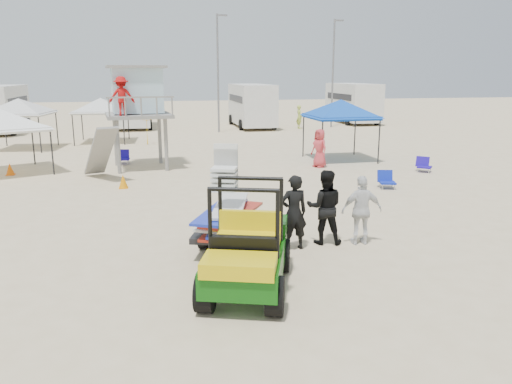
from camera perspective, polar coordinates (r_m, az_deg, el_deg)
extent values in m
plane|color=beige|center=(9.40, 0.92, -12.08)|extent=(140.00, 140.00, 0.00)
cube|color=#0C4B0B|center=(9.54, -1.00, -7.74)|extent=(2.16, 3.02, 0.48)
cube|color=#D6B80B|center=(9.44, -1.00, -6.07)|extent=(1.43, 1.13, 0.26)
cylinder|color=black|center=(8.65, -3.68, -11.88)|extent=(0.51, 0.76, 0.70)
cube|color=black|center=(11.71, -3.20, -4.24)|extent=(1.95, 2.35, 0.13)
cylinder|color=black|center=(11.72, -6.01, -5.49)|extent=(0.37, 0.57, 0.53)
imported|color=black|center=(11.64, 4.33, -2.35)|extent=(0.67, 0.46, 1.78)
imported|color=black|center=(12.12, 7.85, -1.72)|extent=(1.04, 0.91, 1.82)
imported|color=silver|center=(12.23, 11.99, -2.06)|extent=(1.02, 0.49, 1.69)
cylinder|color=gray|center=(21.41, -15.75, 5.01)|extent=(0.16, 0.16, 2.23)
cube|color=gray|center=(22.22, -13.26, 8.53)|extent=(2.94, 2.94, 0.14)
cube|color=silver|center=(22.43, -13.39, 11.23)|extent=(2.23, 1.99, 1.87)
imported|color=#B20F0F|center=(21.30, -15.36, 10.52)|extent=(1.01, 0.58, 1.57)
cylinder|color=black|center=(22.45, 7.55, 5.62)|extent=(0.06, 0.06, 2.12)
pyramid|color=#1149B9|center=(24.04, 9.70, 10.39)|extent=(2.91, 2.91, 0.80)
cube|color=#1149B9|center=(24.10, 9.62, 8.49)|extent=(2.91, 2.91, 0.18)
cube|color=white|center=(22.99, -27.11, 6.49)|extent=(4.21, 4.21, 0.18)
pyramid|color=silver|center=(30.12, -25.55, 9.63)|extent=(3.43, 3.43, 0.80)
cube|color=silver|center=(30.16, -25.40, 8.12)|extent=(3.43, 3.43, 0.18)
cylinder|color=black|center=(30.40, -20.03, 6.72)|extent=(0.06, 0.06, 1.90)
pyramid|color=silver|center=(31.52, -17.38, 10.23)|extent=(3.15, 3.15, 0.80)
cube|color=silver|center=(31.56, -17.28, 8.78)|extent=(3.15, 3.15, 0.18)
imported|color=yellow|center=(29.85, -12.29, 7.02)|extent=(2.80, 2.80, 1.80)
cone|color=orange|center=(18.64, -14.94, 1.18)|extent=(0.34, 0.34, 0.50)
cone|color=#FD6708|center=(22.72, -26.31, 2.37)|extent=(0.34, 0.34, 0.50)
cube|color=#1D0FA6|center=(23.71, -14.94, 3.64)|extent=(0.59, 0.56, 0.06)
cube|color=#1D0FA6|center=(23.92, -14.94, 4.21)|extent=(0.56, 0.23, 0.44)
cylinder|color=#B2B2B7|center=(23.55, -15.47, 3.25)|extent=(0.03, 0.03, 0.20)
cube|color=#0F22A3|center=(18.55, 14.80, 1.04)|extent=(0.65, 0.62, 0.06)
cube|color=#0F22A3|center=(18.72, 14.51, 1.79)|extent=(0.57, 0.30, 0.44)
cylinder|color=#B2B2B7|center=(18.31, 14.44, 0.51)|extent=(0.03, 0.03, 0.20)
cube|color=#1F0E99|center=(22.15, 18.69, 2.72)|extent=(0.74, 0.73, 0.06)
cube|color=#1F0E99|center=(22.32, 18.42, 3.34)|extent=(0.52, 0.49, 0.44)
cylinder|color=#B2B2B7|center=(21.89, 18.44, 2.30)|extent=(0.03, 0.03, 0.20)
cube|color=silver|center=(39.63, -27.24, 8.59)|extent=(2.50, 6.80, 3.00)
cube|color=silver|center=(39.84, -13.93, 9.68)|extent=(2.50, 6.50, 3.00)
cube|color=black|center=(39.82, -13.97, 10.32)|extent=(2.54, 5.20, 0.50)
cylinder|color=black|center=(37.93, -15.80, 7.35)|extent=(0.25, 0.80, 0.80)
cube|color=silver|center=(39.14, -0.51, 10.00)|extent=(2.50, 7.00, 3.00)
cube|color=black|center=(39.12, -0.51, 10.66)|extent=(2.54, 5.60, 0.50)
cylinder|color=black|center=(36.82, -1.71, 7.68)|extent=(0.25, 0.80, 0.80)
cube|color=silver|center=(43.28, 11.01, 10.08)|extent=(2.50, 6.60, 3.00)
cube|color=black|center=(43.26, 11.03, 10.68)|extent=(2.54, 5.28, 0.50)
cylinder|color=black|center=(40.95, 10.46, 8.04)|extent=(0.25, 0.80, 0.80)
cylinder|color=slate|center=(35.60, -4.37, 13.26)|extent=(0.14, 0.14, 8.00)
cylinder|color=slate|center=(39.31, 8.77, 13.15)|extent=(0.14, 0.14, 8.00)
imported|color=#C3373E|center=(22.23, 7.26, 4.99)|extent=(0.84, 0.98, 1.69)
imported|color=#B3CB4C|center=(38.11, 4.97, 8.55)|extent=(0.47, 0.67, 1.76)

